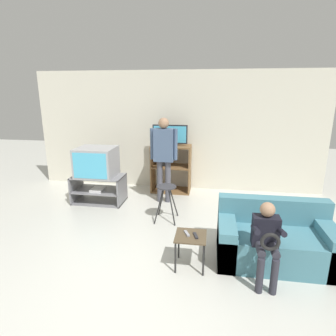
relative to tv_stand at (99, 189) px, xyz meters
The scene contains 13 objects.
ground_plane 2.85m from the tv_stand, 60.36° to the right, with size 18.00×18.00×0.00m, color beige.
wall_back 2.09m from the tv_stand, 39.43° to the left, with size 6.40×0.06×2.60m.
tv_stand is the anchor object (origin of this frame).
television_main 0.56m from the tv_stand, 144.10° to the left, with size 0.73×0.65×0.57m.
media_shelf 1.60m from the tv_stand, 32.33° to the left, with size 0.85×0.48×1.04m.
television_flat 1.84m from the tv_stand, 32.84° to the left, with size 0.75×0.20×0.44m.
folding_stool 1.61m from the tv_stand, 22.80° to the right, with size 0.37×0.41×0.62m.
snack_table 2.74m from the tv_stand, 43.59° to the right, with size 0.39×0.39×0.43m.
remote_control_black 2.80m from the tv_stand, 42.92° to the right, with size 0.04×0.14×0.02m, color #232328.
remote_control_white 2.69m from the tv_stand, 43.98° to the right, with size 0.04×0.14×0.02m, color gray.
couch 3.44m from the tv_stand, 27.16° to the right, with size 1.46×0.81×0.77m.
person_standing_adult 1.51m from the tv_stand, ahead, with size 0.53×0.20×1.68m.
person_seated_child 3.52m from the tv_stand, 35.56° to the right, with size 0.33×0.43×0.95m.
Camera 1 is at (0.79, -2.56, 2.16)m, focal length 30.00 mm.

